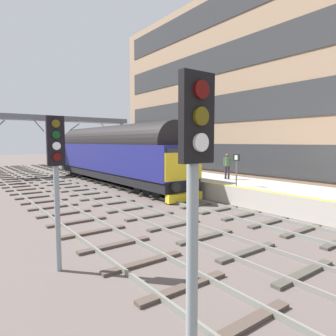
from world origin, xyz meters
name	(u,v)px	position (x,y,z in m)	size (l,w,h in m)	color
ground_plane	(149,193)	(0.00, 0.00, 0.00)	(140.00, 140.00, 0.00)	#5E524E
track_main	(149,192)	(0.00, 0.00, 0.06)	(2.50, 60.00, 0.15)	slate
track_adjacent_west	(100,198)	(-3.44, 0.00, 0.06)	(2.50, 60.00, 0.15)	slate
track_adjacent_far_west	(49,204)	(-6.40, 0.00, 0.06)	(2.50, 60.00, 0.15)	slate
station_platform	(190,181)	(3.60, 0.00, 0.50)	(4.00, 44.00, 1.01)	#B5AEA4
station_building	(240,90)	(9.56, 0.49, 7.79)	(5.00, 29.23, 15.57)	#977B5F
diesel_locomotive	(112,153)	(0.00, 5.49, 2.48)	(2.74, 18.74, 4.68)	black
signal_post_near	(194,206)	(-8.42, -14.10, 2.69)	(0.44, 0.22, 4.16)	gray
signal_post_mid	(56,171)	(-8.42, -8.76, 2.66)	(0.44, 0.22, 4.07)	gray
platform_number_sign	(236,165)	(1.87, -5.87, 2.17)	(0.10, 0.44, 1.73)	slate
waiting_passenger	(227,164)	(3.76, -3.49, 1.99)	(0.45, 0.47, 1.64)	#302736
overhead_footbridge	(57,121)	(-1.15, 16.16, 5.58)	(15.70, 2.00, 6.09)	slate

